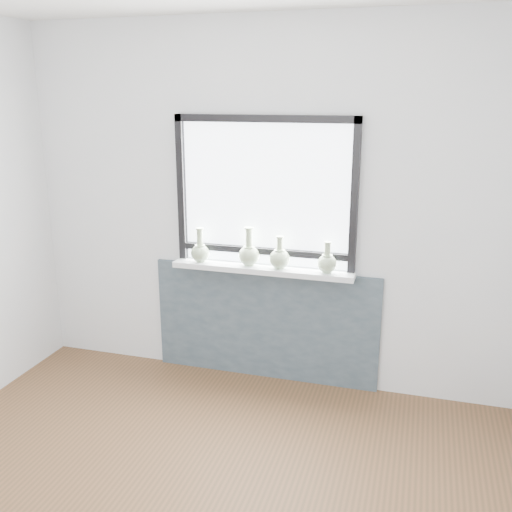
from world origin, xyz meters
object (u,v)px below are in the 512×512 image
(windowsill, at_px, (262,269))
(vase_b, at_px, (249,253))
(vase_a, at_px, (200,251))
(vase_c, at_px, (280,258))
(vase_d, at_px, (327,262))

(windowsill, height_order, vase_b, vase_b)
(vase_a, bearing_deg, vase_c, 0.65)
(vase_a, xyz_separation_m, vase_d, (0.93, 0.00, -0.00))
(windowsill, bearing_deg, vase_c, -3.71)
(vase_c, relative_size, vase_d, 1.06)
(vase_c, distance_m, vase_d, 0.34)
(windowsill, relative_size, vase_d, 6.05)
(vase_b, distance_m, vase_d, 0.57)
(windowsill, distance_m, vase_d, 0.48)
(vase_b, xyz_separation_m, vase_d, (0.57, -0.01, -0.01))
(windowsill, bearing_deg, vase_a, -178.15)
(vase_d, bearing_deg, vase_b, 178.50)
(windowsill, xyz_separation_m, vase_b, (-0.10, 0.00, 0.11))
(vase_a, height_order, vase_c, vase_a)
(vase_a, xyz_separation_m, vase_c, (0.60, 0.01, -0.00))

